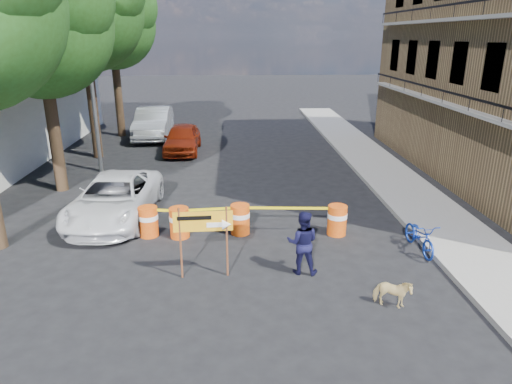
{
  "coord_description": "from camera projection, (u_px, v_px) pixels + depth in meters",
  "views": [
    {
      "loc": [
        -0.21,
        -9.89,
        5.6
      ],
      "look_at": [
        0.41,
        2.6,
        1.3
      ],
      "focal_mm": 32.0,
      "sensor_mm": 36.0,
      "label": 1
    }
  ],
  "objects": [
    {
      "name": "barrel_far_left",
      "position": [
        148.0,
        221.0,
        13.32
      ],
      "size": [
        0.58,
        0.58,
        0.9
      ],
      "color": "red",
      "rests_on": "ground"
    },
    {
      "name": "dog",
      "position": [
        392.0,
        293.0,
        9.83
      ],
      "size": [
        0.89,
        0.64,
        0.68
      ],
      "primitive_type": "imported",
      "rotation": [
        0.0,
        0.0,
        1.2
      ],
      "color": "#E2C881",
      "rests_on": "ground"
    },
    {
      "name": "ground",
      "position": [
        245.0,
        277.0,
        11.17
      ],
      "size": [
        120.0,
        120.0,
        0.0
      ],
      "primitive_type": "plane",
      "color": "black",
      "rests_on": "ground"
    },
    {
      "name": "suv_white",
      "position": [
        115.0,
        198.0,
        14.52
      ],
      "size": [
        2.53,
        5.06,
        1.38
      ],
      "primitive_type": "imported",
      "rotation": [
        0.0,
        0.0,
        -0.05
      ],
      "color": "white",
      "rests_on": "ground"
    },
    {
      "name": "barrel_mid_left",
      "position": [
        179.0,
        222.0,
        13.24
      ],
      "size": [
        0.58,
        0.58,
        0.9
      ],
      "color": "red",
      "rests_on": "ground"
    },
    {
      "name": "tree_mid_a",
      "position": [
        40.0,
        23.0,
        15.52
      ],
      "size": [
        5.25,
        5.0,
        8.68
      ],
      "color": "#332316",
      "rests_on": "ground"
    },
    {
      "name": "barrel_far_right",
      "position": [
        337.0,
        220.0,
        13.42
      ],
      "size": [
        0.58,
        0.58,
        0.9
      ],
      "color": "red",
      "rests_on": "ground"
    },
    {
      "name": "detour_sign",
      "position": [
        211.0,
        227.0,
        10.78
      ],
      "size": [
        1.41,
        0.27,
        1.81
      ],
      "rotation": [
        0.0,
        0.0,
        0.05
      ],
      "color": "#592D19",
      "rests_on": "ground"
    },
    {
      "name": "tree_mid_b",
      "position": [
        83.0,
        9.0,
        20.01
      ],
      "size": [
        5.67,
        5.4,
        9.62
      ],
      "color": "#332316",
      "rests_on": "ground"
    },
    {
      "name": "pedestrian",
      "position": [
        302.0,
        243.0,
        11.13
      ],
      "size": [
        0.89,
        0.75,
        1.62
      ],
      "primitive_type": "imported",
      "rotation": [
        0.0,
        0.0,
        2.96
      ],
      "color": "black",
      "rests_on": "ground"
    },
    {
      "name": "sidewalk_east",
      "position": [
        405.0,
        191.0,
        17.11
      ],
      "size": [
        2.4,
        40.0,
        0.15
      ],
      "primitive_type": "cube",
      "color": "gray",
      "rests_on": "ground"
    },
    {
      "name": "sedan_red",
      "position": [
        182.0,
        138.0,
        22.92
      ],
      "size": [
        1.68,
        4.14,
        1.41
      ],
      "primitive_type": "imported",
      "rotation": [
        0.0,
        0.0,
        -0.0
      ],
      "color": "maroon",
      "rests_on": "ground"
    },
    {
      "name": "streetlamp",
      "position": [
        91.0,
        67.0,
        18.44
      ],
      "size": [
        1.25,
        0.18,
        8.0
      ],
      "color": "gray",
      "rests_on": "ground"
    },
    {
      "name": "tree_far",
      "position": [
        112.0,
        24.0,
        24.89
      ],
      "size": [
        5.04,
        4.8,
        8.84
      ],
      "color": "#332316",
      "rests_on": "ground"
    },
    {
      "name": "bicycle",
      "position": [
        422.0,
        222.0,
        12.26
      ],
      "size": [
        0.64,
        0.92,
        1.69
      ],
      "primitive_type": "imported",
      "rotation": [
        0.0,
        0.0,
        0.06
      ],
      "color": "#1435AA",
      "rests_on": "ground"
    },
    {
      "name": "barrel_mid_right",
      "position": [
        240.0,
        219.0,
        13.48
      ],
      "size": [
        0.58,
        0.58,
        0.9
      ],
      "color": "red",
      "rests_on": "ground"
    },
    {
      "name": "sedan_silver",
      "position": [
        154.0,
        123.0,
        26.14
      ],
      "size": [
        1.96,
        5.26,
        1.72
      ],
      "primitive_type": "imported",
      "rotation": [
        0.0,
        0.0,
        0.03
      ],
      "color": "silver",
      "rests_on": "ground"
    }
  ]
}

